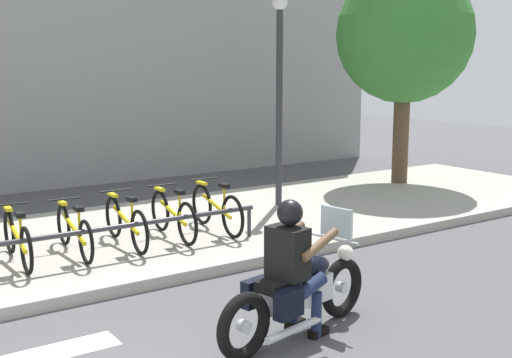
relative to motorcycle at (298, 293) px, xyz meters
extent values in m
torus|color=black|center=(0.73, 0.15, -0.13)|extent=(0.68, 0.25, 0.66)
cylinder|color=silver|center=(0.73, 0.15, -0.13)|extent=(0.14, 0.12, 0.12)
torus|color=black|center=(-0.75, -0.15, -0.13)|extent=(0.68, 0.25, 0.66)
cylinder|color=silver|center=(-0.75, -0.15, -0.13)|extent=(0.14, 0.12, 0.12)
cube|color=silver|center=(-0.01, 0.00, 0.01)|extent=(0.87, 0.44, 0.28)
ellipsoid|color=black|center=(0.19, 0.04, 0.23)|extent=(0.57, 0.38, 0.22)
cube|color=black|center=(-0.21, -0.04, 0.16)|extent=(0.60, 0.39, 0.10)
cube|color=black|center=(-0.42, 0.14, 0.05)|extent=(0.34, 0.18, 0.28)
cube|color=black|center=(-0.33, -0.29, 0.05)|extent=(0.34, 0.18, 0.28)
cylinder|color=silver|center=(0.58, 0.12, 0.45)|extent=(0.15, 0.61, 0.03)
sphere|color=white|center=(0.78, 0.16, 0.25)|extent=(0.18, 0.18, 0.18)
cube|color=silver|center=(0.61, 0.13, 0.63)|extent=(0.12, 0.40, 0.32)
cylinder|color=silver|center=(-0.22, -0.22, -0.27)|extent=(0.75, 0.23, 0.08)
cube|color=black|center=(-0.16, -0.03, 0.46)|extent=(0.33, 0.44, 0.52)
sphere|color=black|center=(-0.13, -0.02, 0.86)|extent=(0.26, 0.26, 0.26)
cylinder|color=brown|center=(0.02, 0.23, 0.53)|extent=(0.53, 0.19, 0.26)
cylinder|color=brown|center=(0.11, -0.20, 0.53)|extent=(0.53, 0.19, 0.26)
cylinder|color=#1E284C|center=(-0.04, 0.16, 0.10)|extent=(0.46, 0.23, 0.24)
cylinder|color=#1E284C|center=(0.08, 0.18, -0.23)|extent=(0.11, 0.11, 0.48)
cube|color=black|center=(0.12, 0.19, -0.43)|extent=(0.26, 0.15, 0.08)
cylinder|color=#1E284C|center=(0.02, -0.16, 0.10)|extent=(0.46, 0.23, 0.24)
cylinder|color=#1E284C|center=(0.14, -0.13, -0.23)|extent=(0.11, 0.11, 0.48)
cube|color=black|center=(0.18, -0.12, -0.43)|extent=(0.26, 0.15, 0.08)
torus|color=black|center=(-1.80, 4.19, 0.00)|extent=(0.08, 0.62, 0.62)
torus|color=black|center=(-1.86, 3.12, 0.00)|extent=(0.08, 0.62, 0.62)
cylinder|color=gold|center=(-1.83, 3.66, 0.06)|extent=(0.11, 0.96, 0.26)
cylinder|color=gold|center=(-1.85, 3.39, 0.22)|extent=(0.04, 0.04, 0.38)
cube|color=black|center=(-1.85, 3.39, 0.41)|extent=(0.11, 0.21, 0.06)
cylinder|color=black|center=(-1.81, 4.08, 0.41)|extent=(0.48, 0.06, 0.03)
cube|color=gold|center=(-1.80, 4.19, 0.33)|extent=(0.10, 0.28, 0.04)
torus|color=black|center=(-1.04, 4.20, -0.01)|extent=(0.08, 0.60, 0.60)
torus|color=black|center=(-1.10, 3.11, -0.01)|extent=(0.08, 0.60, 0.60)
cylinder|color=gold|center=(-1.07, 3.66, 0.05)|extent=(0.11, 0.98, 0.26)
cylinder|color=gold|center=(-1.08, 3.38, 0.21)|extent=(0.04, 0.04, 0.37)
cube|color=black|center=(-1.08, 3.38, 0.39)|extent=(0.11, 0.21, 0.06)
cylinder|color=black|center=(-1.05, 4.09, 0.39)|extent=(0.48, 0.06, 0.03)
cube|color=gold|center=(-1.04, 4.20, 0.32)|extent=(0.10, 0.28, 0.04)
torus|color=black|center=(-0.28, 4.19, 0.01)|extent=(0.09, 0.64, 0.64)
torus|color=black|center=(-0.34, 3.12, 0.01)|extent=(0.09, 0.64, 0.64)
cylinder|color=gold|center=(-0.31, 3.66, 0.07)|extent=(0.11, 0.97, 0.26)
cylinder|color=gold|center=(-0.32, 3.39, 0.23)|extent=(0.04, 0.04, 0.39)
cube|color=black|center=(-0.32, 3.39, 0.43)|extent=(0.11, 0.21, 0.06)
cylinder|color=black|center=(-0.28, 4.09, 0.43)|extent=(0.48, 0.06, 0.03)
cube|color=gold|center=(-0.28, 4.19, 0.35)|extent=(0.10, 0.28, 0.04)
torus|color=black|center=(0.48, 4.15, 0.01)|extent=(0.09, 0.65, 0.65)
torus|color=black|center=(0.43, 3.16, 0.01)|extent=(0.09, 0.65, 0.65)
cylinder|color=gold|center=(0.46, 3.66, 0.08)|extent=(0.11, 0.89, 0.25)
cylinder|color=gold|center=(0.44, 3.41, 0.24)|extent=(0.04, 0.04, 0.40)
cube|color=black|center=(0.44, 3.41, 0.44)|extent=(0.11, 0.21, 0.06)
cylinder|color=black|center=(0.48, 4.05, 0.44)|extent=(0.48, 0.06, 0.03)
cube|color=gold|center=(0.48, 4.15, 0.36)|extent=(0.10, 0.28, 0.04)
torus|color=black|center=(1.25, 4.17, 0.02)|extent=(0.09, 0.66, 0.66)
torus|color=black|center=(1.19, 3.14, 0.02)|extent=(0.09, 0.66, 0.66)
cylinder|color=gold|center=(1.22, 3.66, 0.09)|extent=(0.11, 0.93, 0.25)
cylinder|color=gold|center=(1.21, 3.40, 0.26)|extent=(0.04, 0.04, 0.41)
cube|color=black|center=(1.21, 3.40, 0.46)|extent=(0.11, 0.21, 0.06)
cylinder|color=black|center=(1.24, 4.07, 0.46)|extent=(0.48, 0.06, 0.03)
cube|color=gold|center=(1.25, 4.17, 0.38)|extent=(0.10, 0.28, 0.04)
cylinder|color=#333338|center=(-1.45, 3.11, 0.13)|extent=(5.94, 0.07, 0.07)
cylinder|color=#333338|center=(1.47, 3.11, -0.09)|extent=(0.06, 0.06, 0.45)
cylinder|color=#2D2D33|center=(3.20, 4.71, 1.40)|extent=(0.12, 0.12, 3.72)
sphere|color=white|center=(3.20, 4.71, 3.38)|extent=(0.28, 0.28, 0.28)
cylinder|color=brown|center=(6.84, 5.11, 0.71)|extent=(0.35, 0.35, 2.36)
sphere|color=#387F33|center=(6.84, 5.11, 2.92)|extent=(2.96, 2.96, 2.96)
camera|label=1|loc=(-3.93, -5.02, 2.29)|focal=45.99mm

